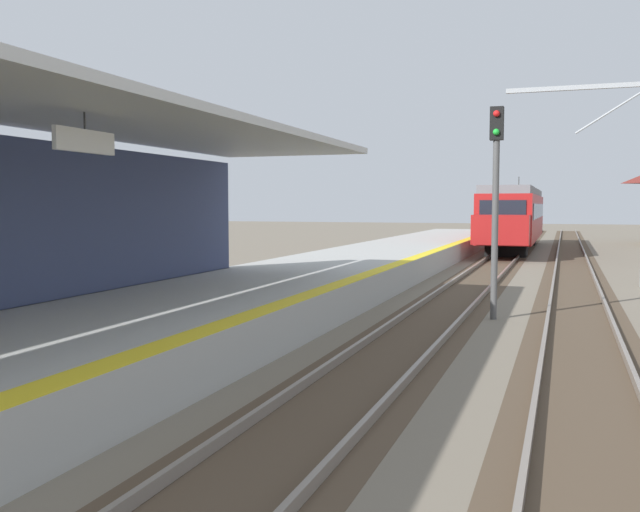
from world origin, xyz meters
TOP-DOWN VIEW (x-y plane):
  - station_platform at (-2.50, 16.00)m, footprint 5.00×80.00m
  - track_pair_nearest_platform at (1.90, 20.00)m, footprint 2.34×120.00m
  - track_pair_middle at (5.30, 20.00)m, footprint 2.34×120.00m
  - approaching_train at (1.90, 44.66)m, footprint 2.93×19.60m
  - rail_signal_post at (3.30, 16.94)m, footprint 0.32×0.34m
  - catenary_pylon_far_side at (7.31, 25.50)m, footprint 5.00×0.40m

SIDE VIEW (x-z plane):
  - track_pair_nearest_platform at x=1.90m, z-range -0.03..0.13m
  - track_pair_middle at x=5.30m, z-range -0.03..0.13m
  - station_platform at x=-2.50m, z-range 0.00..0.90m
  - approaching_train at x=1.90m, z-range -0.20..4.56m
  - rail_signal_post at x=3.30m, z-range 0.59..5.79m
  - catenary_pylon_far_side at x=7.31m, z-range -0.15..7.35m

